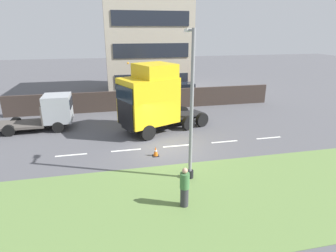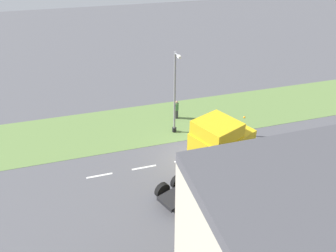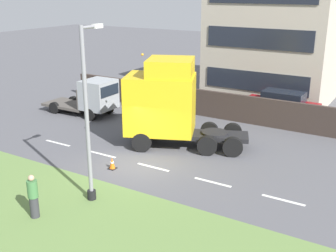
{
  "view_description": "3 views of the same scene",
  "coord_description": "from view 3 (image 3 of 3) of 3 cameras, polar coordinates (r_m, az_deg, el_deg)",
  "views": [
    {
      "loc": [
        -15.83,
        3.37,
        6.96
      ],
      "look_at": [
        -1.0,
        0.11,
        1.72
      ],
      "focal_mm": 30.0,
      "sensor_mm": 36.0,
      "label": 1
    },
    {
      "loc": [
        18.48,
        -7.61,
        14.76
      ],
      "look_at": [
        -0.83,
        -1.84,
        2.67
      ],
      "focal_mm": 35.0,
      "sensor_mm": 36.0,
      "label": 2
    },
    {
      "loc": [
        -15.67,
        -11.08,
        8.33
      ],
      "look_at": [
        -0.02,
        -1.56,
        2.27
      ],
      "focal_mm": 45.0,
      "sensor_mm": 36.0,
      "label": 3
    }
  ],
  "objects": [
    {
      "name": "lorry_cab",
      "position": [
        22.63,
        -0.39,
        3.14
      ],
      "size": [
        4.86,
        6.83,
        4.94
      ],
      "rotation": [
        0.0,
        0.0,
        0.4
      ],
      "color": "black",
      "rests_on": "ground"
    },
    {
      "name": "ground_plane",
      "position": [
        20.92,
        -3.64,
        -5.18
      ],
      "size": [
        120.0,
        120.0,
        0.0
      ],
      "primitive_type": "plane",
      "color": "#515156",
      "rests_on": "ground"
    },
    {
      "name": "traffic_cone_lead",
      "position": [
        20.45,
        -7.57,
        -5.03
      ],
      "size": [
        0.36,
        0.36,
        0.58
      ],
      "color": "black",
      "rests_on": "ground"
    },
    {
      "name": "lamp_post",
      "position": [
        16.7,
        -10.72,
        0.11
      ],
      "size": [
        1.3,
        0.36,
        7.03
      ],
      "color": "black",
      "rests_on": "ground"
    },
    {
      "name": "lane_markings",
      "position": [
        20.56,
        -2.03,
        -5.59
      ],
      "size": [
        0.16,
        14.6,
        0.0
      ],
      "color": "white",
      "rests_on": "ground"
    },
    {
      "name": "pedestrian",
      "position": [
        16.75,
        -17.79,
        -9.12
      ],
      "size": [
        0.39,
        0.39,
        1.75
      ],
      "color": "#333338",
      "rests_on": "ground"
    },
    {
      "name": "parked_car",
      "position": [
        28.4,
        15.1,
        2.62
      ],
      "size": [
        1.9,
        4.76,
        1.94
      ],
      "rotation": [
        0.0,
        0.0,
        -0.02
      ],
      "color": "maroon",
      "rests_on": "ground"
    },
    {
      "name": "building_block",
      "position": [
        34.11,
        14.68,
        12.37
      ],
      "size": [
        8.77,
        8.87,
        11.36
      ],
      "color": "#B7AD99",
      "rests_on": "ground"
    },
    {
      "name": "boundary_wall",
      "position": [
        28.05,
        6.88,
        2.81
      ],
      "size": [
        0.25,
        24.0,
        1.79
      ],
      "color": "#382D28",
      "rests_on": "ground"
    },
    {
      "name": "grass_verge",
      "position": [
        16.9,
        -15.58,
        -11.93
      ],
      "size": [
        7.0,
        44.0,
        0.01
      ],
      "color": "#607F42",
      "rests_on": "ground"
    },
    {
      "name": "flatbed_truck",
      "position": [
        28.73,
        -10.1,
        3.92
      ],
      "size": [
        2.21,
        5.4,
        2.51
      ],
      "rotation": [
        0.0,
        0.0,
        3.16
      ],
      "color": "#999EA3",
      "rests_on": "ground"
    }
  ]
}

